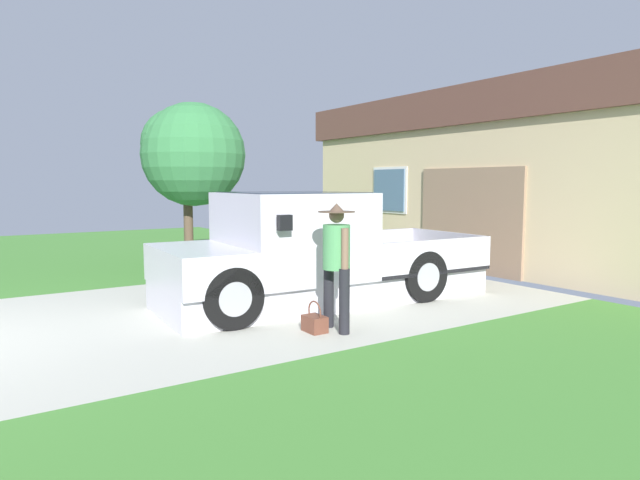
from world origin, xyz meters
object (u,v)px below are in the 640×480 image
at_px(front_yard_tree, 190,152).
at_px(wheeled_trash_bin, 317,236).
at_px(house_with_garage, 547,178).
at_px(person_with_hat, 336,256).
at_px(handbag, 315,323).
at_px(pickup_truck, 302,255).

height_order(front_yard_tree, wheeled_trash_bin, front_yard_tree).
bearing_deg(house_with_garage, person_with_hat, -73.29).
xyz_separation_m(person_with_hat, house_with_garage, (-2.28, 7.61, 1.01)).
xyz_separation_m(handbag, house_with_garage, (-2.19, 7.87, 1.83)).
height_order(house_with_garage, front_yard_tree, house_with_garage).
distance_m(person_with_hat, house_with_garage, 8.01).
height_order(pickup_truck, house_with_garage, house_with_garage).
relative_size(person_with_hat, front_yard_tree, 0.45).
bearing_deg(house_with_garage, handbag, -74.42).
distance_m(pickup_truck, house_with_garage, 7.28).
relative_size(pickup_truck, handbag, 13.35).
relative_size(pickup_truck, person_with_hat, 3.29).
bearing_deg(wheeled_trash_bin, house_with_garage, 57.04).
bearing_deg(handbag, wheeled_trash_bin, 146.55).
distance_m(person_with_hat, wheeled_trash_bin, 6.07).
relative_size(handbag, front_yard_tree, 0.11).
xyz_separation_m(pickup_truck, handbag, (1.48, -0.73, -0.63)).
relative_size(handbag, house_with_garage, 0.04).
xyz_separation_m(front_yard_tree, wheeled_trash_bin, (0.82, 2.76, -1.90)).
height_order(handbag, front_yard_tree, front_yard_tree).
bearing_deg(person_with_hat, front_yard_tree, 0.65).
relative_size(pickup_truck, house_with_garage, 0.47).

